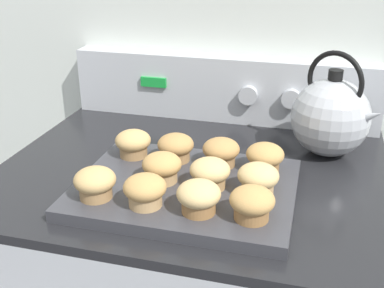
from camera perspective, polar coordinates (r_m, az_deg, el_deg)
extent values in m
cube|color=black|center=(0.98, 0.17, -3.19)|extent=(0.77, 0.62, 0.02)
cube|color=#B7BABF|center=(1.20, 3.66, 6.56)|extent=(0.76, 0.05, 0.16)
cube|color=green|center=(1.21, -4.58, 7.32)|extent=(0.07, 0.01, 0.02)
cylinder|color=#B7BABF|center=(1.16, 6.67, 5.75)|extent=(0.04, 0.02, 0.04)
cylinder|color=#B7BABF|center=(1.15, 11.66, 5.27)|extent=(0.04, 0.02, 0.04)
cylinder|color=#B7BABF|center=(1.15, 16.68, 4.74)|extent=(0.04, 0.02, 0.04)
cube|color=#38383D|center=(0.87, -0.75, -5.29)|extent=(0.39, 0.30, 0.02)
cylinder|color=#A37A4C|center=(0.83, -11.33, -5.42)|extent=(0.06, 0.06, 0.03)
ellipsoid|color=tan|center=(0.82, -11.45, -4.18)|extent=(0.07, 0.07, 0.04)
cylinder|color=tan|center=(0.80, -5.55, -6.39)|extent=(0.06, 0.06, 0.03)
ellipsoid|color=tan|center=(0.79, -5.61, -5.11)|extent=(0.07, 0.07, 0.04)
cylinder|color=olive|center=(0.78, 0.79, -7.20)|extent=(0.06, 0.06, 0.03)
ellipsoid|color=tan|center=(0.77, 0.80, -5.90)|extent=(0.07, 0.07, 0.04)
cylinder|color=olive|center=(0.77, 7.07, -7.91)|extent=(0.06, 0.06, 0.03)
ellipsoid|color=tan|center=(0.76, 7.15, -6.59)|extent=(0.07, 0.07, 0.04)
cylinder|color=tan|center=(0.87, -3.57, -3.61)|extent=(0.06, 0.06, 0.03)
ellipsoid|color=tan|center=(0.86, -3.60, -2.40)|extent=(0.07, 0.07, 0.04)
cylinder|color=tan|center=(0.85, 2.12, -4.34)|extent=(0.06, 0.06, 0.03)
ellipsoid|color=tan|center=(0.84, 2.14, -3.11)|extent=(0.07, 0.07, 0.04)
cylinder|color=tan|center=(0.84, 7.79, -4.96)|extent=(0.06, 0.06, 0.03)
ellipsoid|color=tan|center=(0.83, 7.87, -3.73)|extent=(0.07, 0.07, 0.04)
cylinder|color=#A37A4C|center=(0.97, -6.95, -0.68)|extent=(0.06, 0.06, 0.03)
ellipsoid|color=tan|center=(0.97, -7.01, 0.42)|extent=(0.07, 0.07, 0.04)
cylinder|color=#A37A4C|center=(0.95, -1.93, -1.18)|extent=(0.06, 0.06, 0.03)
ellipsoid|color=#B2844C|center=(0.94, -1.95, -0.05)|extent=(0.07, 0.07, 0.04)
cylinder|color=#A37A4C|center=(0.93, 3.44, -1.74)|extent=(0.06, 0.06, 0.03)
ellipsoid|color=#B2844C|center=(0.92, 3.47, -0.60)|extent=(0.07, 0.07, 0.04)
cylinder|color=olive|center=(0.92, 8.59, -2.37)|extent=(0.06, 0.06, 0.03)
ellipsoid|color=tan|center=(0.91, 8.67, -1.21)|extent=(0.07, 0.07, 0.04)
sphere|color=#ADAFB5|center=(1.04, 16.08, 3.03)|extent=(0.16, 0.16, 0.16)
cylinder|color=black|center=(1.02, 16.66, 7.88)|extent=(0.03, 0.03, 0.02)
cone|color=#ADAFB5|center=(1.01, 19.92, 3.00)|extent=(0.09, 0.07, 0.06)
torus|color=black|center=(1.02, 16.57, 7.12)|extent=(0.11, 0.07, 0.13)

